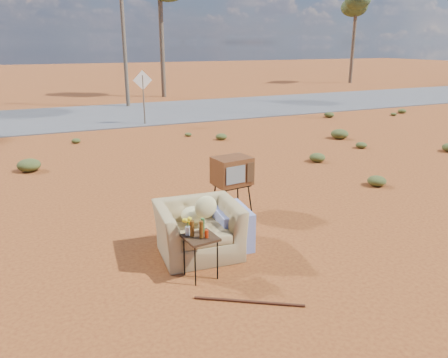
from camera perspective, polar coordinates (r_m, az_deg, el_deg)
name	(u,v)px	position (r m, az deg, el deg)	size (l,w,h in m)	color
ground	(239,253)	(7.14, 2.00, -9.68)	(140.00, 140.00, 0.00)	#96501E
highway	(97,116)	(21.14, -16.29, 7.93)	(140.00, 7.00, 0.04)	#565659
armchair	(205,222)	(6.99, -2.52, -5.59)	(1.58, 0.97, 1.12)	#9D8555
tv_unit	(232,172)	(8.53, 1.06, 0.96)	(0.76, 0.64, 1.12)	black
side_table	(198,235)	(6.21, -3.48, -7.30)	(0.49, 0.49, 0.90)	#352313
rusty_bar	(249,301)	(5.92, 3.27, -15.68)	(0.04, 0.04, 1.45)	#492113
road_sign	(143,88)	(18.30, -10.54, 11.64)	(0.78, 0.06, 2.19)	brown
eucalyptus_right	(356,7)	(38.80, 16.89, 20.69)	(3.20, 3.20, 7.10)	brown
utility_pole_center	(123,24)	(23.71, -13.07, 19.16)	(1.40, 0.20, 8.00)	brown
scrub_patch	(129,177)	(10.76, -12.37, 0.20)	(17.49, 8.07, 0.33)	#4A5726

